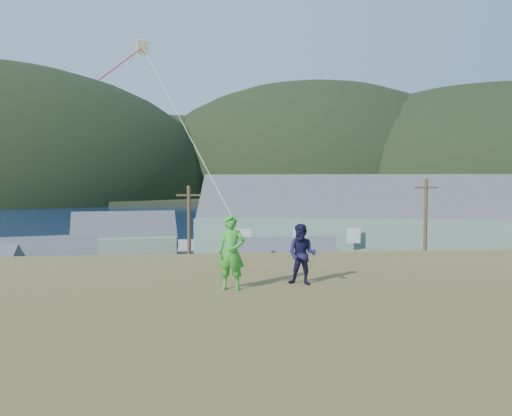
{
  "coord_description": "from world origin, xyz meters",
  "views": [
    {
      "loc": [
        -1.1,
        -30.48,
        9.79
      ],
      "look_at": [
        0.81,
        -11.68,
        8.8
      ],
      "focal_mm": 35.0,
      "sensor_mm": 36.0,
      "label": 1
    }
  ],
  "objects_px": {
    "kite_flyer_navy": "(302,254)",
    "lodge": "(377,230)",
    "wharf": "(171,248)",
    "shed_palegreen_far": "(125,242)",
    "shed_white": "(284,277)",
    "shed_palegreen_near": "(46,270)",
    "kite_flyer_green": "(231,253)"
  },
  "relations": [
    {
      "from": "wharf",
      "to": "kite_flyer_navy",
      "type": "xyz_separation_m",
      "value": [
        7.31,
        -58.19,
        7.52
      ]
    },
    {
      "from": "wharf",
      "to": "kite_flyer_green",
      "type": "bearing_deg",
      "value": -84.63
    },
    {
      "from": "wharf",
      "to": "lodge",
      "type": "height_order",
      "value": "lodge"
    },
    {
      "from": "kite_flyer_navy",
      "to": "shed_palegreen_far",
      "type": "bearing_deg",
      "value": 130.54
    },
    {
      "from": "shed_palegreen_near",
      "to": "shed_palegreen_far",
      "type": "relative_size",
      "value": 0.77
    },
    {
      "from": "shed_palegreen_near",
      "to": "kite_flyer_green",
      "type": "relative_size",
      "value": 5.33
    },
    {
      "from": "lodge",
      "to": "shed_palegreen_near",
      "type": "relative_size",
      "value": 3.93
    },
    {
      "from": "wharf",
      "to": "shed_palegreen_near",
      "type": "relative_size",
      "value": 2.72
    },
    {
      "from": "shed_white",
      "to": "kite_flyer_green",
      "type": "distance_m",
      "value": 26.71
    },
    {
      "from": "shed_palegreen_far",
      "to": "kite_flyer_navy",
      "type": "bearing_deg",
      "value": -85.43
    },
    {
      "from": "lodge",
      "to": "shed_palegreen_far",
      "type": "relative_size",
      "value": 3.01
    },
    {
      "from": "lodge",
      "to": "shed_palegreen_far",
      "type": "height_order",
      "value": "lodge"
    },
    {
      "from": "kite_flyer_green",
      "to": "kite_flyer_navy",
      "type": "relative_size",
      "value": 1.17
    },
    {
      "from": "shed_palegreen_near",
      "to": "shed_palegreen_far",
      "type": "height_order",
      "value": "shed_palegreen_far"
    },
    {
      "from": "shed_palegreen_near",
      "to": "shed_palegreen_far",
      "type": "distance_m",
      "value": 14.95
    },
    {
      "from": "lodge",
      "to": "shed_white",
      "type": "bearing_deg",
      "value": -122.04
    },
    {
      "from": "wharf",
      "to": "kite_flyer_navy",
      "type": "distance_m",
      "value": 59.13
    },
    {
      "from": "shed_white",
      "to": "kite_flyer_navy",
      "type": "bearing_deg",
      "value": -96.1
    },
    {
      "from": "lodge",
      "to": "shed_white",
      "type": "xyz_separation_m",
      "value": [
        -11.49,
        -11.71,
        -2.36
      ]
    },
    {
      "from": "kite_flyer_green",
      "to": "kite_flyer_navy",
      "type": "height_order",
      "value": "kite_flyer_green"
    },
    {
      "from": "wharf",
      "to": "shed_white",
      "type": "xyz_separation_m",
      "value": [
        10.82,
        -33.02,
        2.08
      ]
    },
    {
      "from": "shed_white",
      "to": "kite_flyer_green",
      "type": "height_order",
      "value": "kite_flyer_green"
    },
    {
      "from": "shed_palegreen_near",
      "to": "shed_white",
      "type": "height_order",
      "value": "shed_white"
    },
    {
      "from": "wharf",
      "to": "lodge",
      "type": "distance_m",
      "value": 31.18
    },
    {
      "from": "wharf",
      "to": "shed_white",
      "type": "height_order",
      "value": "shed_white"
    },
    {
      "from": "shed_palegreen_far",
      "to": "kite_flyer_green",
      "type": "bearing_deg",
      "value": -87.68
    },
    {
      "from": "kite_flyer_green",
      "to": "shed_palegreen_near",
      "type": "bearing_deg",
      "value": 125.94
    },
    {
      "from": "kite_flyer_navy",
      "to": "lodge",
      "type": "bearing_deg",
      "value": 94.09
    },
    {
      "from": "lodge",
      "to": "shed_palegreen_far",
      "type": "bearing_deg",
      "value": 174.54
    },
    {
      "from": "shed_palegreen_near",
      "to": "shed_white",
      "type": "relative_size",
      "value": 1.13
    },
    {
      "from": "lodge",
      "to": "shed_palegreen_near",
      "type": "xyz_separation_m",
      "value": [
        -30.91,
        -5.72,
        -2.56
      ]
    },
    {
      "from": "lodge",
      "to": "shed_palegreen_near",
      "type": "distance_m",
      "value": 31.54
    }
  ]
}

